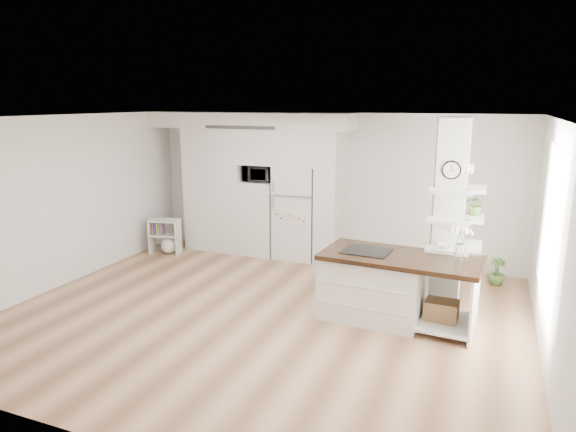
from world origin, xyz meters
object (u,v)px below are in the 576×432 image
at_px(kitchen_island, 382,285).
at_px(bookshelf, 166,239).
at_px(refrigerator, 297,212).
at_px(floor_plant_a, 414,293).

bearing_deg(kitchen_island, bookshelf, 165.66).
bearing_deg(refrigerator, floor_plant_a, -34.69).
bearing_deg(floor_plant_a, bookshelf, 168.72).
xyz_separation_m(refrigerator, kitchen_island, (2.07, -2.18, -0.39)).
bearing_deg(kitchen_island, floor_plant_a, 57.24).
bearing_deg(refrigerator, bookshelf, -163.86).
bearing_deg(kitchen_island, refrigerator, 137.16).
distance_m(refrigerator, floor_plant_a, 3.02).
height_order(refrigerator, bookshelf, refrigerator).
xyz_separation_m(kitchen_island, bookshelf, (-4.52, 1.47, -0.19)).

